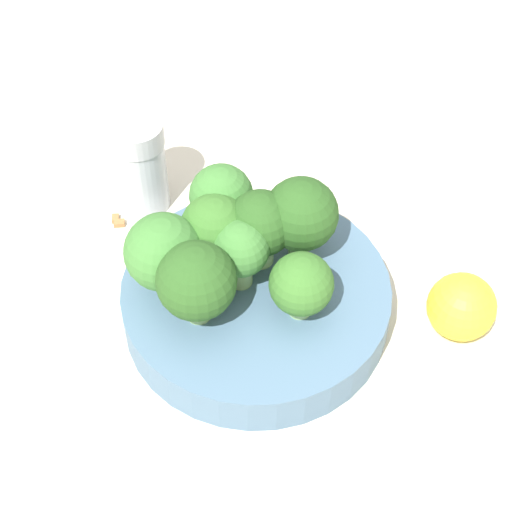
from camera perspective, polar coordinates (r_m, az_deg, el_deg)
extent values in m
plane|color=beige|center=(0.61, 0.00, -3.98)|extent=(3.00, 3.00, 0.00)
cylinder|color=slate|center=(0.60, 0.00, -3.06)|extent=(0.19, 0.19, 0.03)
cylinder|color=#7A9E5B|center=(0.59, -2.66, 0.43)|extent=(0.03, 0.03, 0.03)
sphere|color=#386B28|center=(0.57, -2.74, 1.82)|extent=(0.05, 0.05, 0.05)
cylinder|color=#84AD66|center=(0.61, -2.27, 2.57)|extent=(0.02, 0.02, 0.03)
sphere|color=#3D7533|center=(0.59, -2.33, 4.03)|extent=(0.04, 0.04, 0.04)
cylinder|color=#7A9E5B|center=(0.56, -3.88, -3.14)|extent=(0.02, 0.02, 0.03)
sphere|color=#28511E|center=(0.54, -4.00, -1.66)|extent=(0.05, 0.05, 0.05)
cylinder|color=#8EB770|center=(0.56, 2.97, -3.03)|extent=(0.02, 0.02, 0.02)
sphere|color=#386B28|center=(0.55, 3.04, -1.88)|extent=(0.04, 0.04, 0.04)
cylinder|color=#7A9E5B|center=(0.58, -6.00, -1.14)|extent=(0.02, 0.02, 0.02)
sphere|color=#3D7533|center=(0.56, -6.18, 0.26)|extent=(0.05, 0.05, 0.05)
cylinder|color=#7A9E5B|center=(0.57, -1.21, -1.14)|extent=(0.02, 0.02, 0.03)
sphere|color=#3D7533|center=(0.56, -1.25, 0.22)|extent=(0.04, 0.04, 0.04)
cylinder|color=#7A9E5B|center=(0.59, 2.92, 1.19)|extent=(0.02, 0.02, 0.03)
sphere|color=#28511E|center=(0.57, 3.01, 2.81)|extent=(0.05, 0.05, 0.05)
cylinder|color=#84AD66|center=(0.59, 0.28, 0.68)|extent=(0.02, 0.02, 0.03)
sphere|color=#28511E|center=(0.57, 0.29, 2.19)|extent=(0.05, 0.05, 0.05)
cylinder|color=#B2B7BC|center=(0.66, -7.64, 5.43)|extent=(0.04, 0.04, 0.06)
cylinder|color=#B7B7BC|center=(0.64, -8.01, 8.06)|extent=(0.04, 0.04, 0.02)
sphere|color=yellow|center=(0.60, 13.54, -3.31)|extent=(0.05, 0.05, 0.05)
cube|color=olive|center=(0.67, -9.37, 2.59)|extent=(0.01, 0.01, 0.01)
cube|color=olive|center=(0.67, -9.12, 2.29)|extent=(0.01, 0.01, 0.01)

